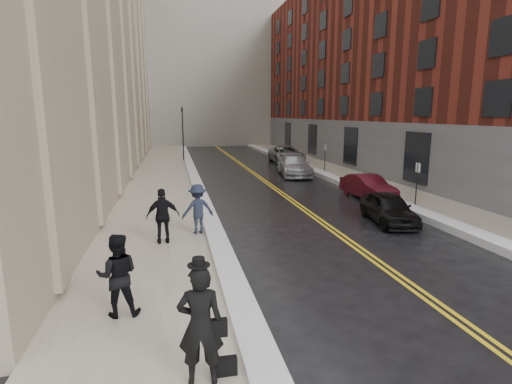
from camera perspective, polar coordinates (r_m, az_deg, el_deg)
name	(u,v)px	position (r m, az deg, el deg)	size (l,w,h in m)	color
ground	(322,293)	(10.74, 9.40, -14.06)	(160.00, 160.00, 0.00)	black
sidewalk_left	(160,187)	(25.44, -13.59, 0.68)	(4.00, 64.00, 0.15)	gray
sidewalk_right	(361,180)	(28.39, 14.77, 1.68)	(3.00, 64.00, 0.15)	gray
lane_stripe_a	(267,184)	(26.14, 1.65, 1.10)	(0.12, 64.00, 0.01)	gold
lane_stripe_b	(271,184)	(26.20, 2.16, 1.12)	(0.12, 64.00, 0.01)	gold
snow_ridge_left	(197,185)	(25.46, -8.42, 1.00)	(0.70, 60.80, 0.26)	silver
snow_ridge_right	(336,180)	(27.61, 11.33, 1.73)	(0.85, 60.80, 0.30)	silver
building_right	(421,61)	(38.63, 22.46, 16.92)	(14.00, 50.00, 18.00)	maroon
tower_far_right	(266,16)	(79.03, 1.50, 23.86)	(22.00, 18.00, 44.00)	slate
traffic_signal	(183,129)	(39.07, -10.43, 8.78)	(0.18, 0.15, 5.20)	black
parking_sign_near	(417,181)	(20.81, 22.00, 1.49)	(0.06, 0.35, 2.23)	black
parking_sign_far	(325,156)	(31.40, 9.83, 5.12)	(0.06, 0.35, 2.23)	black
car_black	(389,208)	(17.72, 18.42, -2.19)	(1.51, 3.75, 1.28)	black
car_maroon	(368,187)	(22.51, 15.71, 0.72)	(1.37, 3.92, 1.29)	#440C16
car_silver_near	(294,165)	(29.98, 5.48, 3.80)	(2.12, 5.21, 1.51)	#ABADB3
car_silver_far	(287,155)	(37.53, 4.40, 5.34)	(2.65, 5.75, 1.60)	gray
pedestrian_main	(200,325)	(6.87, -7.95, -18.34)	(0.75, 0.49, 2.05)	black
pedestrian_a	(118,275)	(9.39, -19.17, -11.15)	(0.91, 0.71, 1.87)	black
pedestrian_b	(198,209)	(14.96, -8.32, -2.41)	(1.20, 0.69, 1.85)	#1C2132
pedestrian_c	(163,216)	(14.03, -13.14, -3.36)	(1.12, 0.47, 1.91)	black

